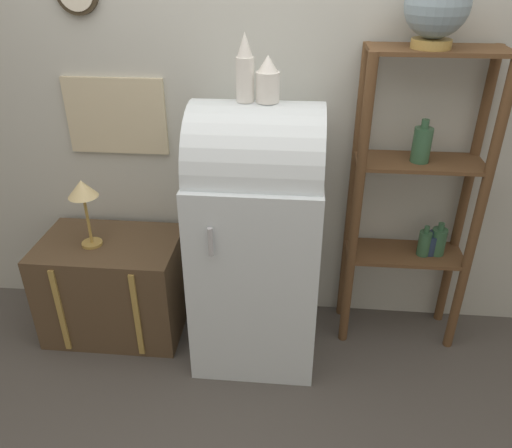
{
  "coord_description": "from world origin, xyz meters",
  "views": [
    {
      "loc": [
        0.2,
        -1.99,
        2.0
      ],
      "look_at": [
        -0.0,
        0.22,
        0.76
      ],
      "focal_mm": 35.0,
      "sensor_mm": 36.0,
      "label": 1
    }
  ],
  "objects_px": {
    "refrigerator": "(257,232)",
    "desk_lamp": "(83,194)",
    "vase_center": "(268,80)",
    "suitcase_trunk": "(115,285)",
    "vase_left": "(245,70)",
    "globe": "(437,6)"
  },
  "relations": [
    {
      "from": "globe",
      "to": "vase_center",
      "type": "distance_m",
      "value": 0.78
    },
    {
      "from": "suitcase_trunk",
      "to": "desk_lamp",
      "type": "height_order",
      "value": "desk_lamp"
    },
    {
      "from": "refrigerator",
      "to": "suitcase_trunk",
      "type": "relative_size",
      "value": 1.82
    },
    {
      "from": "refrigerator",
      "to": "globe",
      "type": "height_order",
      "value": "globe"
    },
    {
      "from": "refrigerator",
      "to": "desk_lamp",
      "type": "bearing_deg",
      "value": 179.13
    },
    {
      "from": "vase_center",
      "to": "desk_lamp",
      "type": "bearing_deg",
      "value": 179.74
    },
    {
      "from": "refrigerator",
      "to": "suitcase_trunk",
      "type": "distance_m",
      "value": 0.93
    },
    {
      "from": "vase_left",
      "to": "desk_lamp",
      "type": "height_order",
      "value": "vase_left"
    },
    {
      "from": "desk_lamp",
      "to": "vase_center",
      "type": "bearing_deg",
      "value": -0.26
    },
    {
      "from": "refrigerator",
      "to": "vase_left",
      "type": "height_order",
      "value": "vase_left"
    },
    {
      "from": "refrigerator",
      "to": "vase_center",
      "type": "height_order",
      "value": "vase_center"
    },
    {
      "from": "vase_left",
      "to": "desk_lamp",
      "type": "distance_m",
      "value": 1.06
    },
    {
      "from": "globe",
      "to": "desk_lamp",
      "type": "xyz_separation_m",
      "value": [
        -1.65,
        -0.13,
        -0.89
      ]
    },
    {
      "from": "vase_center",
      "to": "suitcase_trunk",
      "type": "bearing_deg",
      "value": 177.66
    },
    {
      "from": "suitcase_trunk",
      "to": "vase_left",
      "type": "height_order",
      "value": "vase_left"
    },
    {
      "from": "suitcase_trunk",
      "to": "globe",
      "type": "xyz_separation_m",
      "value": [
        1.58,
        0.1,
        1.49
      ]
    },
    {
      "from": "suitcase_trunk",
      "to": "desk_lamp",
      "type": "xyz_separation_m",
      "value": [
        -0.07,
        -0.03,
        0.6
      ]
    },
    {
      "from": "refrigerator",
      "to": "desk_lamp",
      "type": "relative_size",
      "value": 3.65
    },
    {
      "from": "vase_left",
      "to": "vase_center",
      "type": "distance_m",
      "value": 0.11
    },
    {
      "from": "refrigerator",
      "to": "suitcase_trunk",
      "type": "xyz_separation_m",
      "value": [
        -0.83,
        0.05,
        -0.43
      ]
    },
    {
      "from": "refrigerator",
      "to": "vase_left",
      "type": "xyz_separation_m",
      "value": [
        -0.05,
        0.01,
        0.81
      ]
    },
    {
      "from": "refrigerator",
      "to": "globe",
      "type": "bearing_deg",
      "value": 10.9
    }
  ]
}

